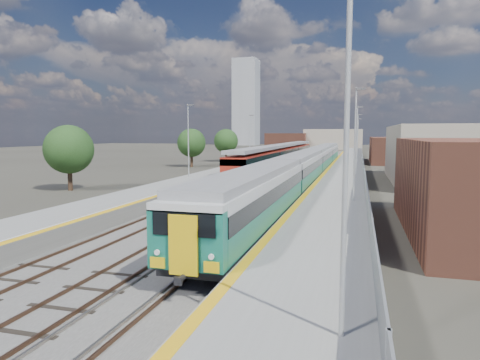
% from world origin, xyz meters
% --- Properties ---
extents(ground, '(320.00, 320.00, 0.00)m').
position_xyz_m(ground, '(0.00, 50.00, 0.00)').
color(ground, '#47443A').
rests_on(ground, ground).
extents(ballast_bed, '(10.50, 155.00, 0.06)m').
position_xyz_m(ballast_bed, '(-2.25, 52.50, 0.03)').
color(ballast_bed, '#565451').
rests_on(ballast_bed, ground).
extents(tracks, '(8.96, 160.00, 0.17)m').
position_xyz_m(tracks, '(-1.65, 54.18, 0.11)').
color(tracks, '#4C3323').
rests_on(tracks, ground).
extents(platform_right, '(4.70, 155.00, 8.52)m').
position_xyz_m(platform_right, '(5.28, 52.49, 0.54)').
color(platform_right, slate).
rests_on(platform_right, ground).
extents(platform_left, '(4.30, 155.00, 8.52)m').
position_xyz_m(platform_left, '(-9.05, 52.49, 0.52)').
color(platform_left, slate).
rests_on(platform_left, ground).
extents(buildings, '(72.00, 185.50, 40.00)m').
position_xyz_m(buildings, '(-18.12, 138.60, 10.70)').
color(buildings, brown).
rests_on(buildings, ground).
extents(green_train, '(2.72, 75.78, 2.99)m').
position_xyz_m(green_train, '(1.50, 43.03, 2.11)').
color(green_train, black).
rests_on(green_train, ground).
extents(red_train, '(2.86, 58.05, 3.61)m').
position_xyz_m(red_train, '(-5.50, 63.38, 2.14)').
color(red_train, black).
rests_on(red_train, ground).
extents(tree_a, '(4.68, 4.68, 6.34)m').
position_xyz_m(tree_a, '(-20.03, 27.85, 3.99)').
color(tree_a, '#382619').
rests_on(tree_a, ground).
extents(tree_b, '(4.66, 4.66, 6.32)m').
position_xyz_m(tree_b, '(-19.71, 58.39, 3.98)').
color(tree_b, '#382619').
rests_on(tree_b, ground).
extents(tree_c, '(4.72, 4.72, 6.40)m').
position_xyz_m(tree_c, '(-18.23, 72.71, 4.02)').
color(tree_c, '#382619').
rests_on(tree_c, ground).
extents(tree_d, '(4.92, 4.92, 6.67)m').
position_xyz_m(tree_d, '(21.03, 57.43, 4.20)').
color(tree_d, '#382619').
rests_on(tree_d, ground).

